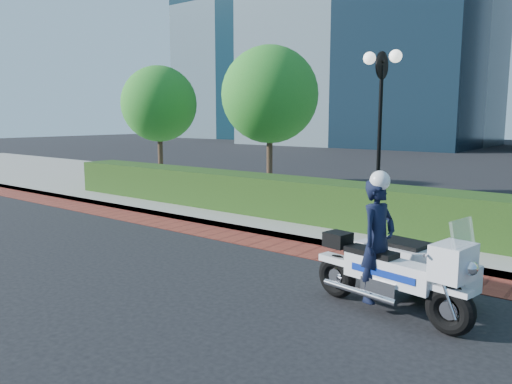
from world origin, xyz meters
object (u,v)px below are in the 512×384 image
Objects in this scene: tree_b at (270,95)px; police_motorcycle at (397,260)px; tree_a at (159,104)px; lamppost at (380,107)px.

tree_b is 10.33m from police_motorcycle.
tree_a is 1.87× the size of police_motorcycle.
tree_b reaches higher than lamppost.
tree_a is at bearing 180.00° from tree_b.
tree_b is at bearing 0.00° from tree_a.
tree_a is at bearing 162.05° from police_motorcycle.
tree_b reaches higher than tree_a.
tree_b is (5.50, 0.00, 0.21)m from tree_a.
police_motorcycle is (7.31, -6.76, -2.75)m from tree_b.
lamppost is 4.71m from tree_b.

